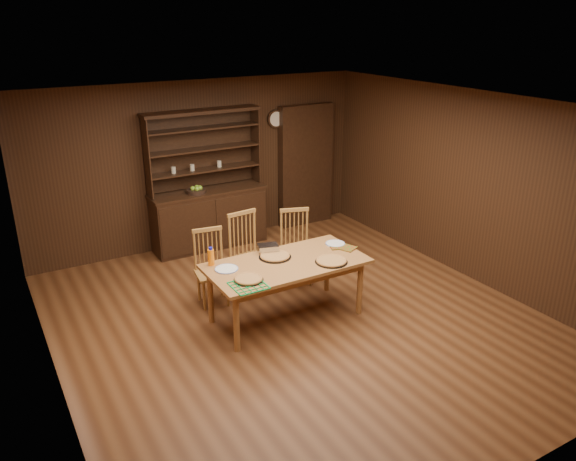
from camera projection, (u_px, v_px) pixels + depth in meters
floor at (298, 320)px, 6.90m from camera, size 6.00×6.00×0.00m
room_shell at (299, 198)px, 6.33m from camera, size 6.00×6.00×6.00m
china_hutch at (208, 211)px, 8.90m from camera, size 1.84×0.52×2.17m
doorway at (305, 166)px, 9.75m from camera, size 1.00×0.18×2.10m
wall_clock at (276, 119)px, 9.23m from camera, size 0.30×0.05×0.30m
dining_table at (286, 268)px, 6.72m from camera, size 1.91×0.96×0.75m
chair_left at (211, 264)px, 7.18m from camera, size 0.46×0.44×0.99m
chair_center at (247, 250)px, 7.47m from camera, size 0.49×0.47×1.09m
chair_right at (296, 244)px, 7.75m from camera, size 0.53×0.52×1.03m
pizza_left at (249, 279)px, 6.23m from camera, size 0.33×0.33×0.04m
pizza_right at (331, 261)px, 6.68m from camera, size 0.39×0.39×0.04m
pizza_center at (275, 256)px, 6.82m from camera, size 0.39×0.39×0.04m
cooling_rack at (249, 285)px, 6.10m from camera, size 0.45×0.45×0.02m
plate_left at (227, 269)px, 6.49m from camera, size 0.28×0.28×0.02m
plate_right at (335, 244)px, 7.21m from camera, size 0.25×0.25×0.02m
foil_dish at (268, 248)px, 6.95m from camera, size 0.28×0.24×0.10m
juice_bottle at (211, 257)px, 6.58m from camera, size 0.08×0.08×0.22m
pot_holder_a at (347, 248)px, 7.07m from camera, size 0.26×0.26×0.01m
pot_holder_b at (337, 247)px, 7.12m from camera, size 0.23×0.23×0.01m
fruit_bowl at (196, 190)px, 8.61m from camera, size 0.30×0.30×0.12m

